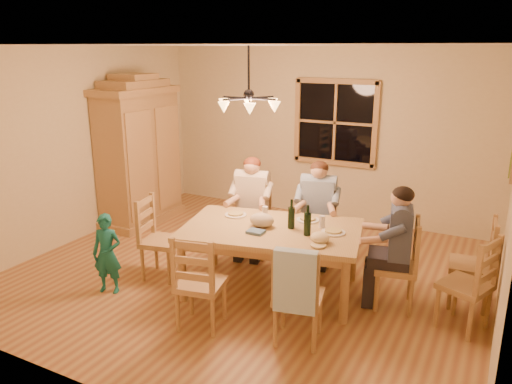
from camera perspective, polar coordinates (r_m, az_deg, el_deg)
The scene contains 31 objects.
floor at distance 6.24m, azimuth -0.75°, elevation -9.19°, with size 5.50×5.50×0.00m, color #995E37.
ceiling at distance 5.63m, azimuth -0.85°, elevation 16.44°, with size 5.50×5.00×0.02m, color white.
wall_back at distance 8.04m, azimuth 7.71°, elevation 6.59°, with size 5.50×0.02×2.70m, color beige.
wall_left at distance 7.47m, azimuth -19.82°, elevation 5.03°, with size 0.02×5.00×2.70m, color beige.
window at distance 7.91m, azimuth 9.05°, elevation 7.84°, with size 1.30×0.06×1.30m.
chandelier at distance 5.67m, azimuth -0.83°, elevation 10.13°, with size 0.77×0.68×0.71m.
armoire at distance 7.94m, azimuth -13.19°, elevation 4.03°, with size 0.66×1.40×2.30m.
dining_table at distance 5.56m, azimuth 1.77°, elevation -5.04°, with size 2.15×1.57×0.76m.
chair_far_left at distance 6.64m, azimuth -0.46°, elevation -4.75°, with size 0.52×0.50×0.99m.
chair_far_right at distance 6.47m, azimuth 6.95°, elevation -5.44°, with size 0.52×0.50×0.99m.
chair_near_left at distance 5.05m, azimuth -6.28°, elevation -11.94°, with size 0.52×0.50×0.99m.
chair_near_right at distance 4.82m, azimuth 4.85°, elevation -13.43°, with size 0.52×0.50×0.99m.
chair_end_left at distance 6.13m, azimuth -10.69°, elevation -6.86°, with size 0.50×0.52×0.99m.
chair_end_right at distance 5.58m, azimuth 15.53°, elevation -9.65°, with size 0.50×0.52×0.99m.
adult_woman at distance 6.46m, azimuth -0.47°, elevation -0.29°, with size 0.46×0.49×0.87m.
adult_plaid_man at distance 6.29m, azimuth 7.11°, elevation -0.89°, with size 0.46×0.49×0.87m.
adult_slate_man at distance 5.37m, azimuth 15.97°, elevation -4.47°, with size 0.49×0.46×0.87m.
towel at distance 4.46m, azimuth 4.51°, elevation -10.17°, with size 0.38×0.10×0.58m, color #ADD2EB.
wine_bottle_a at distance 5.47m, azimuth 4.07°, elevation -2.52°, with size 0.08×0.08×0.33m, color black.
wine_bottle_b at distance 5.29m, azimuth 5.91°, elevation -3.24°, with size 0.08×0.08×0.33m, color black.
plate_woman at distance 5.91m, azimuth -2.33°, elevation -2.64°, with size 0.26×0.26×0.02m, color white.
plate_plaid at distance 5.77m, azimuth 5.94°, elevation -3.20°, with size 0.26×0.26×0.02m, color white.
plate_slate at distance 5.43m, azimuth 8.81°, elevation -4.58°, with size 0.26×0.26×0.02m, color white.
wine_glass_a at distance 5.81m, azimuth 1.03°, elevation -2.33°, with size 0.06×0.06×0.14m, color silver.
wine_glass_b at distance 5.55m, azimuth 7.57°, elevation -3.39°, with size 0.06×0.06×0.14m, color silver.
cap at distance 5.14m, azimuth 7.32°, elevation -5.18°, with size 0.20×0.20×0.11m, color beige.
napkin at distance 5.37m, azimuth -0.02°, elevation -4.56°, with size 0.18×0.14×0.03m, color slate.
cloth_bundle at distance 5.54m, azimuth 0.68°, elevation -3.21°, with size 0.28×0.22×0.15m, color tan.
child at distance 5.85m, azimuth -16.65°, elevation -6.77°, with size 0.34×0.22×0.92m, color #186C69.
chair_spare_front at distance 5.39m, azimuth 22.62°, elevation -11.29°, with size 0.55×0.57×0.99m.
chair_spare_back at distance 5.86m, azimuth 23.12°, elevation -9.09°, with size 0.46×0.48×0.99m.
Camera 1 is at (2.67, -4.96, 2.69)m, focal length 35.00 mm.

